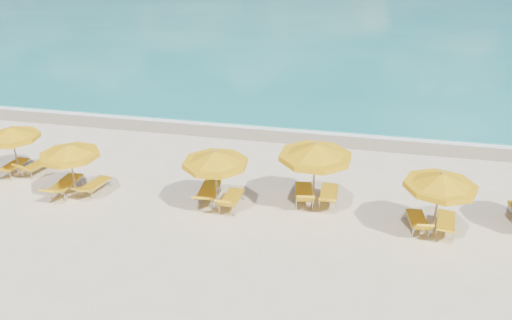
# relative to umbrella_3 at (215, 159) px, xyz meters

# --- Properties ---
(ground_plane) EXTENTS (120.00, 120.00, 0.00)m
(ground_plane) POSITION_rel_umbrella_3_xyz_m (1.01, 0.33, -1.95)
(ground_plane) COLOR beige
(ocean) EXTENTS (120.00, 80.00, 0.30)m
(ocean) POSITION_rel_umbrella_3_xyz_m (1.01, 48.33, -1.95)
(ocean) COLOR #167D7A
(ocean) RESTS_ON ground
(wet_sand_band) EXTENTS (120.00, 2.60, 0.01)m
(wet_sand_band) POSITION_rel_umbrella_3_xyz_m (1.01, 7.73, -1.95)
(wet_sand_band) COLOR tan
(wet_sand_band) RESTS_ON ground
(foam_line) EXTENTS (120.00, 1.20, 0.03)m
(foam_line) POSITION_rel_umbrella_3_xyz_m (1.01, 8.53, -1.95)
(foam_line) COLOR white
(foam_line) RESTS_ON ground
(whitecap_near) EXTENTS (14.00, 0.36, 0.05)m
(whitecap_near) POSITION_rel_umbrella_3_xyz_m (-4.99, 17.33, -1.95)
(whitecap_near) COLOR white
(whitecap_near) RESTS_ON ground
(whitecap_far) EXTENTS (18.00, 0.30, 0.05)m
(whitecap_far) POSITION_rel_umbrella_3_xyz_m (9.01, 24.33, -1.95)
(whitecap_far) COLOR white
(whitecap_far) RESTS_ON ground
(umbrella_1) EXTENTS (2.52, 2.52, 2.14)m
(umbrella_1) POSITION_rel_umbrella_3_xyz_m (-8.45, 0.83, -0.13)
(umbrella_1) COLOR #9D7A4E
(umbrella_1) RESTS_ON ground
(umbrella_2) EXTENTS (2.61, 2.61, 2.16)m
(umbrella_2) POSITION_rel_umbrella_3_xyz_m (-5.33, -0.24, -0.11)
(umbrella_2) COLOR #9D7A4E
(umbrella_2) RESTS_ON ground
(umbrella_3) EXTENTS (2.86, 2.86, 2.29)m
(umbrella_3) POSITION_rel_umbrella_3_xyz_m (0.00, 0.00, 0.00)
(umbrella_3) COLOR #9D7A4E
(umbrella_3) RESTS_ON ground
(umbrella_4) EXTENTS (3.21, 3.21, 2.56)m
(umbrella_4) POSITION_rel_umbrella_3_xyz_m (3.28, 0.79, 0.23)
(umbrella_4) COLOR #9D7A4E
(umbrella_4) RESTS_ON ground
(umbrella_5) EXTENTS (2.36, 2.36, 2.28)m
(umbrella_5) POSITION_rel_umbrella_3_xyz_m (7.24, -0.12, -0.01)
(umbrella_5) COLOR #9D7A4E
(umbrella_5) RESTS_ON ground
(lounger_1_left) EXTENTS (0.63, 1.75, 0.74)m
(lounger_1_left) POSITION_rel_umbrella_3_xyz_m (-8.85, 1.03, -1.74)
(lounger_1_left) COLOR #A5A8AD
(lounger_1_left) RESTS_ON ground
(lounger_1_right) EXTENTS (0.82, 1.65, 0.77)m
(lounger_1_right) POSITION_rel_umbrella_3_xyz_m (-7.98, 1.24, -1.75)
(lounger_1_right) COLOR #A5A8AD
(lounger_1_right) RESTS_ON ground
(lounger_2_left) EXTENTS (0.68, 1.98, 0.73)m
(lounger_2_left) POSITION_rel_umbrella_3_xyz_m (-5.87, -0.02, -1.72)
(lounger_2_left) COLOR #A5A8AD
(lounger_2_left) RESTS_ON ground
(lounger_2_right) EXTENTS (0.82, 1.72, 0.60)m
(lounger_2_right) POSITION_rel_umbrella_3_xyz_m (-4.83, 0.30, -1.76)
(lounger_2_right) COLOR #A5A8AD
(lounger_2_right) RESTS_ON ground
(lounger_3_left) EXTENTS (0.79, 2.04, 0.80)m
(lounger_3_left) POSITION_rel_umbrella_3_xyz_m (-0.48, 0.55, -1.71)
(lounger_3_left) COLOR #A5A8AD
(lounger_3_left) RESTS_ON ground
(lounger_3_right) EXTENTS (0.66, 1.76, 0.83)m
(lounger_3_right) POSITION_rel_umbrella_3_xyz_m (0.46, 0.25, -1.73)
(lounger_3_right) COLOR #A5A8AD
(lounger_3_right) RESTS_ON ground
(lounger_4_left) EXTENTS (0.93, 1.96, 0.87)m
(lounger_4_left) POSITION_rel_umbrella_3_xyz_m (2.92, 1.17, -1.72)
(lounger_4_left) COLOR #A5A8AD
(lounger_4_left) RESTS_ON ground
(lounger_4_right) EXTENTS (0.65, 1.88, 0.78)m
(lounger_4_right) POSITION_rel_umbrella_3_xyz_m (3.80, 1.30, -1.73)
(lounger_4_right) COLOR #A5A8AD
(lounger_4_right) RESTS_ON ground
(lounger_5_left) EXTENTS (0.76, 1.69, 0.79)m
(lounger_5_left) POSITION_rel_umbrella_3_xyz_m (6.79, 0.14, -1.75)
(lounger_5_left) COLOR #A5A8AD
(lounger_5_left) RESTS_ON ground
(lounger_5_right) EXTENTS (0.83, 1.84, 0.67)m
(lounger_5_right) POSITION_rel_umbrella_3_xyz_m (7.67, 0.26, -1.74)
(lounger_5_right) COLOR #A5A8AD
(lounger_5_right) RESTS_ON ground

